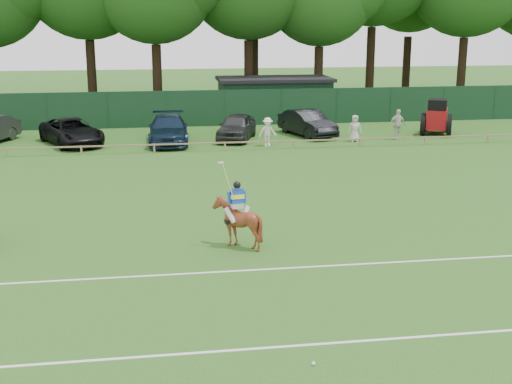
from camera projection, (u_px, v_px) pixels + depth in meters
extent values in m
plane|color=#1E4C14|center=(255.00, 259.00, 21.69)|extent=(160.00, 160.00, 0.00)
imported|color=maroon|center=(237.00, 222.00, 22.64)|extent=(1.55, 1.70, 1.68)
imported|color=black|center=(72.00, 132.00, 40.70)|extent=(4.64, 6.11, 1.54)
imported|color=#101F32|center=(168.00, 129.00, 41.13)|extent=(2.49, 5.77, 1.65)
imported|color=#313133|center=(237.00, 127.00, 42.30)|extent=(3.30, 5.09, 1.61)
imported|color=black|center=(307.00, 123.00, 43.66)|extent=(3.18, 5.23, 1.63)
imported|color=silver|center=(268.00, 132.00, 40.21)|extent=(1.17, 0.80, 1.68)
imported|color=silver|center=(397.00, 124.00, 42.30)|extent=(1.17, 0.64, 1.88)
imported|color=beige|center=(355.00, 128.00, 41.66)|extent=(0.82, 0.56, 1.62)
cube|color=silver|center=(237.00, 205.00, 22.49)|extent=(0.39, 0.31, 0.18)
cube|color=#1940B5|center=(237.00, 196.00, 22.41)|extent=(0.44, 0.36, 0.51)
cube|color=#FCFF28|center=(237.00, 197.00, 22.42)|extent=(0.46, 0.34, 0.18)
sphere|color=black|center=(237.00, 185.00, 22.32)|extent=(0.25, 0.25, 0.25)
cylinder|color=silver|center=(245.00, 214.00, 22.59)|extent=(0.42, 0.38, 0.59)
cylinder|color=silver|center=(230.00, 215.00, 22.45)|extent=(0.42, 0.32, 0.59)
cylinder|color=tan|center=(228.00, 180.00, 22.24)|extent=(0.35, 0.54, 1.17)
sphere|color=silver|center=(313.00, 364.00, 15.07)|extent=(0.09, 0.09, 0.09)
cube|color=silver|center=(293.00, 346.00, 15.95)|extent=(60.00, 0.10, 0.01)
cube|color=silver|center=(260.00, 270.00, 20.73)|extent=(60.00, 0.10, 0.01)
cube|color=#997F5B|center=(207.00, 143.00, 38.80)|extent=(62.00, 0.08, 0.08)
cube|color=#14351E|center=(196.00, 108.00, 47.22)|extent=(92.00, 0.04, 2.50)
cube|color=#14331E|center=(274.00, 100.00, 50.93)|extent=(8.00, 4.00, 2.80)
cube|color=black|center=(274.00, 79.00, 50.55)|extent=(8.40, 4.40, 0.24)
cube|color=maroon|center=(437.00, 119.00, 44.23)|extent=(2.10, 2.61, 1.25)
cube|color=black|center=(437.00, 106.00, 43.66)|extent=(1.57, 1.62, 0.86)
cylinder|color=black|center=(423.00, 124.00, 43.90)|extent=(0.87, 1.43, 1.44)
cylinder|color=black|center=(449.00, 125.00, 43.46)|extent=(0.87, 1.43, 1.44)
cylinder|color=black|center=(425.00, 125.00, 45.47)|extent=(0.58, 0.82, 0.77)
cylinder|color=black|center=(448.00, 126.00, 45.09)|extent=(0.58, 0.82, 0.77)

